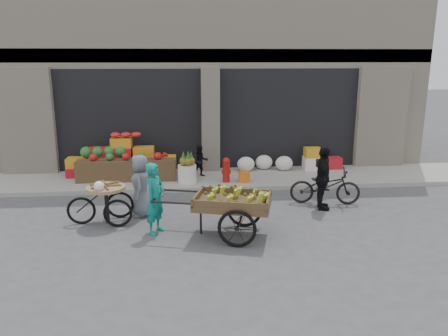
{
  "coord_description": "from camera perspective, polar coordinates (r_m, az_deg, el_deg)",
  "views": [
    {
      "loc": [
        -0.78,
        -8.31,
        3.54
      ],
      "look_at": [
        0.08,
        1.28,
        1.1
      ],
      "focal_mm": 35.0,
      "sensor_mm": 36.0,
      "label": 1
    }
  ],
  "objects": [
    {
      "name": "sidewalk",
      "position": [
        12.91,
        -1.49,
        -1.43
      ],
      "size": [
        18.0,
        2.2,
        0.12
      ],
      "primitive_type": "cube",
      "color": "gray",
      "rests_on": "ground"
    },
    {
      "name": "tricycle_cart",
      "position": [
        9.86,
        -15.14,
        -3.85
      ],
      "size": [
        1.44,
        0.89,
        0.95
      ],
      "rotation": [
        0.0,
        0.0,
        0.06
      ],
      "color": "#9E7F51",
      "rests_on": "ground"
    },
    {
      "name": "ground",
      "position": [
        9.06,
        0.2,
        -8.77
      ],
      "size": [
        80.0,
        80.0,
        0.0
      ],
      "primitive_type": "plane",
      "color": "#424244",
      "rests_on": "ground"
    },
    {
      "name": "vendor_woman",
      "position": [
        9.04,
        -8.98,
        -3.95
      ],
      "size": [
        0.57,
        0.65,
        1.49
      ],
      "primitive_type": "imported",
      "rotation": [
        0.0,
        0.0,
        1.09
      ],
      "color": "#0F776C",
      "rests_on": "ground"
    },
    {
      "name": "cyclist",
      "position": [
        10.59,
        12.79,
        -1.33
      ],
      "size": [
        0.53,
        0.95,
        1.53
      ],
      "primitive_type": "imported",
      "rotation": [
        0.0,
        0.0,
        1.39
      ],
      "color": "black",
      "rests_on": "ground"
    },
    {
      "name": "building",
      "position": [
        16.36,
        -2.48,
        13.6
      ],
      "size": [
        14.0,
        6.45,
        7.0
      ],
      "color": "beige",
      "rests_on": "ground"
    },
    {
      "name": "fire_hydrant",
      "position": [
        12.29,
        0.29,
        -0.09
      ],
      "size": [
        0.22,
        0.22,
        0.71
      ],
      "color": "#A5140F",
      "rests_on": "sidewalk"
    },
    {
      "name": "right_bay_goods",
      "position": [
        13.8,
        9.23,
        0.91
      ],
      "size": [
        3.35,
        0.6,
        0.7
      ],
      "color": "silver",
      "rests_on": "sidewalk"
    },
    {
      "name": "pineapple_bin",
      "position": [
        12.32,
        -4.83,
        -0.75
      ],
      "size": [
        0.52,
        0.52,
        0.5
      ],
      "primitive_type": "cylinder",
      "color": "silver",
      "rests_on": "sidewalk"
    },
    {
      "name": "vendor_grey",
      "position": [
        10.11,
        -10.83,
        -2.27
      ],
      "size": [
        0.48,
        0.71,
        1.43
      ],
      "primitive_type": "imported",
      "rotation": [
        0.0,
        0.0,
        -1.53
      ],
      "color": "slate",
      "rests_on": "ground"
    },
    {
      "name": "seated_person",
      "position": [
        12.86,
        -3.09,
        0.91
      ],
      "size": [
        0.51,
        0.43,
        0.93
      ],
      "primitive_type": "imported",
      "rotation": [
        0.0,
        0.0,
        0.17
      ],
      "color": "black",
      "rests_on": "sidewalk"
    },
    {
      "name": "bicycle",
      "position": [
        11.1,
        13.06,
        -2.33
      ],
      "size": [
        1.8,
        0.9,
        0.9
      ],
      "primitive_type": "imported",
      "rotation": [
        0.0,
        0.0,
        1.39
      ],
      "color": "black",
      "rests_on": "ground"
    },
    {
      "name": "banana_cart",
      "position": [
        8.77,
        0.78,
        -4.14
      ],
      "size": [
        2.73,
        1.64,
        1.07
      ],
      "rotation": [
        0.0,
        0.0,
        -0.26
      ],
      "color": "brown",
      "rests_on": "ground"
    },
    {
      "name": "fruit_display",
      "position": [
        13.12,
        -12.48,
        1.24
      ],
      "size": [
        3.1,
        1.12,
        1.24
      ],
      "color": "#B11820",
      "rests_on": "sidewalk"
    },
    {
      "name": "orange_bucket",
      "position": [
        12.36,
        2.62,
        -1.14
      ],
      "size": [
        0.32,
        0.32,
        0.3
      ],
      "primitive_type": "cylinder",
      "color": "orange",
      "rests_on": "sidewalk"
    }
  ]
}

